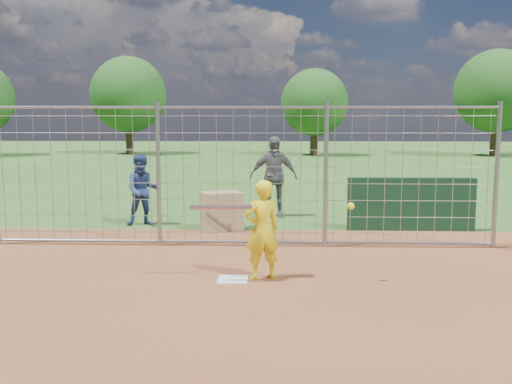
{
  "coord_description": "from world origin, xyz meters",
  "views": [
    {
      "loc": [
        0.62,
        -8.13,
        2.3
      ],
      "look_at": [
        0.3,
        0.8,
        1.15
      ],
      "focal_mm": 40.0,
      "sensor_mm": 36.0,
      "label": 1
    }
  ],
  "objects_px": {
    "batter": "(262,230)",
    "equipment_bin": "(221,211)",
    "bystander_a": "(143,190)",
    "bystander_b": "(273,176)"
  },
  "relations": [
    {
      "from": "batter",
      "to": "equipment_bin",
      "type": "distance_m",
      "value": 3.72
    },
    {
      "from": "bystander_a",
      "to": "batter",
      "type": "bearing_deg",
      "value": -71.35
    },
    {
      "from": "equipment_bin",
      "to": "bystander_b",
      "type": "bearing_deg",
      "value": 35.63
    },
    {
      "from": "bystander_a",
      "to": "equipment_bin",
      "type": "bearing_deg",
      "value": -30.59
    },
    {
      "from": "batter",
      "to": "bystander_a",
      "type": "relative_size",
      "value": 0.94
    },
    {
      "from": "bystander_a",
      "to": "equipment_bin",
      "type": "height_order",
      "value": "bystander_a"
    },
    {
      "from": "bystander_a",
      "to": "equipment_bin",
      "type": "distance_m",
      "value": 1.86
    },
    {
      "from": "batter",
      "to": "equipment_bin",
      "type": "bearing_deg",
      "value": -96.5
    },
    {
      "from": "batter",
      "to": "bystander_b",
      "type": "distance_m",
      "value": 5.34
    },
    {
      "from": "bystander_b",
      "to": "equipment_bin",
      "type": "xyz_separation_m",
      "value": [
        -1.07,
        -1.75,
        -0.55
      ]
    }
  ]
}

